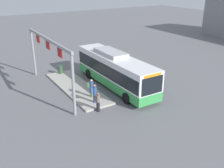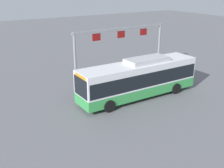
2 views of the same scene
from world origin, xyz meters
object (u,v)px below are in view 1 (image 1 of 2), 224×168
person_waiting_mid (94,93)px  bus_main (115,69)px  person_waiting_near (91,88)px  trash_bin (60,69)px  person_boarding (98,101)px

person_waiting_mid → bus_main: bearing=42.8°
person_waiting_near → bus_main: bearing=48.7°
person_waiting_mid → person_waiting_near: bearing=84.1°
bus_main → person_waiting_mid: size_ratio=6.69×
trash_bin → person_waiting_near: bearing=0.7°
person_waiting_near → trash_bin: 7.34m
person_waiting_near → trash_bin: person_waiting_near is taller
person_boarding → trash_bin: (-9.78, 0.60, -0.28)m
person_waiting_mid → trash_bin: bearing=97.1°
person_waiting_near → person_waiting_mid: 1.21m
person_waiting_near → person_waiting_mid: (1.17, -0.30, 0.00)m
person_boarding → person_waiting_near: bearing=85.6°
bus_main → trash_bin: (-6.05, -3.39, -1.20)m
person_waiting_near → person_waiting_mid: size_ratio=1.00×
bus_main → person_boarding: (3.73, -3.99, -0.92)m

